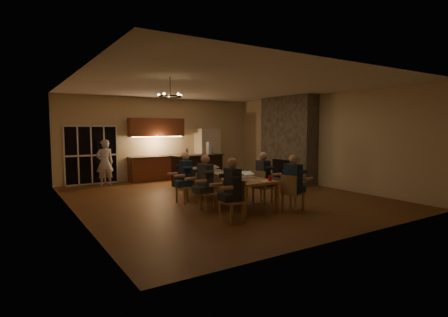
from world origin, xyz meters
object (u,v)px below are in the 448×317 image
chair_left_mid (210,193)px  mug_mid (219,171)px  chair_left_near (232,201)px  person_right_mid (263,177)px  laptop_f (218,167)px  laptop_a (240,176)px  plate_near (249,177)px  laptop_e (198,168)px  can_cola (196,169)px  plate_far (224,171)px  can_right (232,171)px  chair_right_far (239,181)px  person_right_near (293,183)px  redcup_mid (206,173)px  bar_blender (209,148)px  dining_table (226,189)px  laptop_b (249,174)px  chandelier (170,97)px  bar_bottle (187,152)px  chair_right_mid (263,187)px  refrigerator (207,152)px  redcup_near (270,178)px  laptop_d (234,171)px  plate_left (236,180)px  chair_right_near (293,193)px  person_left_near (232,189)px  can_silver (243,176)px  bar_island (198,170)px  person_left_far (186,177)px  mug_front (236,176)px  chair_left_far (186,187)px  laptop_c (218,172)px

chair_left_mid → mug_mid: 1.47m
chair_left_near → person_right_mid: (1.78, 1.15, 0.24)m
laptop_f → chair_left_near: bearing=-144.7°
laptop_a → plate_near: 0.75m
laptop_e → laptop_f: size_ratio=1.00×
laptop_e → can_cola: 0.24m
plate_far → can_right: bearing=-86.7°
chair_right_far → person_right_near: (0.09, -2.17, 0.24)m
redcup_mid → bar_blender: bar_blender is taller
dining_table → laptop_b: laptop_b is taller
laptop_e → chandelier: bearing=67.8°
laptop_a → bar_bottle: bar_bottle is taller
can_right → chair_left_near: bearing=-123.8°
laptop_f → bar_blender: bar_blender is taller
chair_right_mid → redcup_mid: bearing=34.8°
refrigerator → redcup_near: (-1.83, -6.26, -0.19)m
chair_right_mid → laptop_d: laptop_d is taller
chair_left_mid → plate_left: bearing=74.6°
chair_right_near → bar_blender: bar_blender is taller
person_left_near → laptop_b: bearing=131.7°
can_silver → can_right: same height
laptop_a → laptop_b: bearing=-142.4°
plate_near → can_silver: bearing=-150.3°
bar_island → person_left_far: bearing=-130.4°
chandelier → can_silver: bearing=-13.9°
chair_right_mid → redcup_mid: size_ratio=7.42×
laptop_f → bar_bottle: bar_bottle is taller
plate_far → refrigerator: bearing=66.3°
chair_left_mid → bar_island: bearing=166.2°
person_right_near → plate_left: 1.40m
dining_table → chair_left_near: 1.89m
chair_right_near → laptop_e: size_ratio=2.78×
plate_far → redcup_near: bearing=-89.6°
chair_right_mid → can_right: (-0.43, 0.85, 0.37)m
chair_right_far → plate_left: 1.77m
can_right → laptop_a: bearing=-116.3°
plate_left → laptop_b: bearing=4.3°
dining_table → chair_left_near: size_ratio=3.54×
mug_front → plate_left: (-0.22, -0.32, -0.04)m
chair_left_mid → chair_right_far: size_ratio=1.00×
chair_right_mid → mug_front: chair_right_mid is taller
can_right → bar_bottle: (-0.06, 2.70, 0.39)m
person_right_near → person_left_far: same height
chair_right_far → bar_blender: bearing=2.7°
chair_left_far → can_silver: 1.67m
chair_left_mid → laptop_c: laptop_c is taller
chair_right_far → plate_far: 0.57m
laptop_a → can_cola: size_ratio=2.67×
person_right_near → chair_right_far: bearing=-5.0°
chair_right_far → person_left_near: bearing=154.6°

